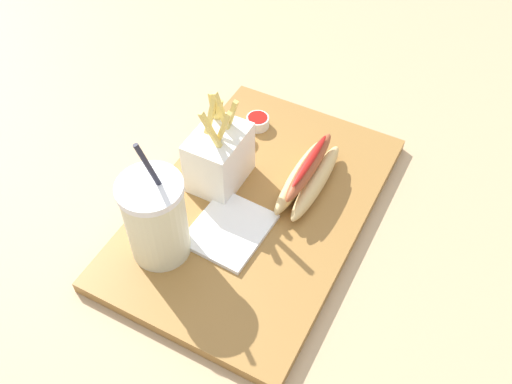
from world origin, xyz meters
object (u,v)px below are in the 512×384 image
object	(u,v)px
fries_basket	(219,157)
hot_dog_1	(308,176)
ketchup_cup_1	(258,121)
soda_cup	(156,218)
ketchup_cup_2	(238,134)
napkin_stack	(230,229)

from	to	relation	value
fries_basket	hot_dog_1	world-z (taller)	fries_basket
fries_basket	ketchup_cup_1	world-z (taller)	fries_basket
soda_cup	ketchup_cup_2	bearing A→B (deg)	2.73
hot_dog_1	napkin_stack	world-z (taller)	hot_dog_1
ketchup_cup_2	napkin_stack	world-z (taller)	ketchup_cup_2
ketchup_cup_1	hot_dog_1	bearing A→B (deg)	-123.23
soda_cup	ketchup_cup_1	distance (m)	0.30
soda_cup	ketchup_cup_2	distance (m)	0.25
hot_dog_1	napkin_stack	bearing A→B (deg)	153.93
fries_basket	napkin_stack	bearing A→B (deg)	-142.68
napkin_stack	hot_dog_1	bearing A→B (deg)	-26.07
soda_cup	hot_dog_1	world-z (taller)	soda_cup
soda_cup	hot_dog_1	size ratio (longest dim) A/B	1.17
soda_cup	ketchup_cup_2	world-z (taller)	soda_cup
ketchup_cup_1	ketchup_cup_2	size ratio (longest dim) A/B	0.98
fries_basket	ketchup_cup_1	distance (m)	0.14
ketchup_cup_1	napkin_stack	bearing A→B (deg)	-162.66
hot_dog_1	ketchup_cup_2	xyz separation A→B (m)	(0.04, 0.15, -0.01)
ketchup_cup_1	ketchup_cup_2	xyz separation A→B (m)	(-0.04, 0.01, 0.00)
fries_basket	ketchup_cup_2	bearing A→B (deg)	11.60
soda_cup	napkin_stack	bearing A→B (deg)	-44.61
napkin_stack	ketchup_cup_1	bearing A→B (deg)	17.34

